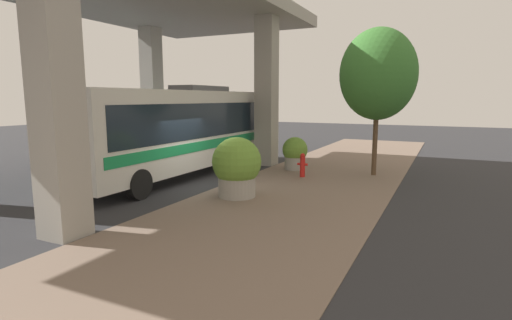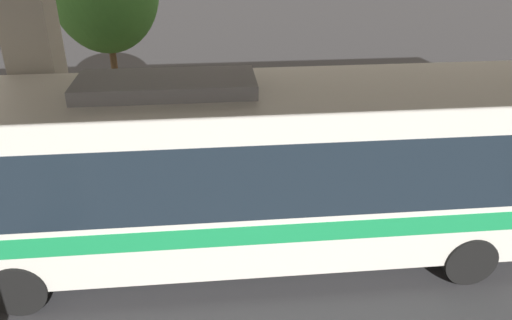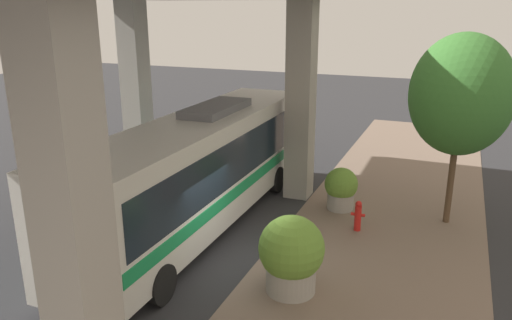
{
  "view_description": "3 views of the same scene",
  "coord_description": "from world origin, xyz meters",
  "views": [
    {
      "loc": [
        -7.54,
        12.01,
        3.25
      ],
      "look_at": [
        -1.12,
        -1.26,
        0.97
      ],
      "focal_mm": 28.0,
      "sensor_mm": 36.0,
      "label": 1
    },
    {
      "loc": [
        10.62,
        -2.37,
        6.36
      ],
      "look_at": [
        0.34,
        -1.36,
        1.06
      ],
      "focal_mm": 35.0,
      "sensor_mm": 36.0,
      "label": 2
    },
    {
      "loc": [
        -4.67,
        11.11,
        6.84
      ],
      "look_at": [
        1.3,
        -3.52,
        1.94
      ],
      "focal_mm": 35.0,
      "sensor_mm": 36.0,
      "label": 3
    }
  ],
  "objects": [
    {
      "name": "ground_plane",
      "position": [
        0.0,
        0.0,
        0.0
      ],
      "size": [
        80.0,
        80.0,
        0.0
      ],
      "primitive_type": "plane",
      "color": "#2D2D30",
      "rests_on": "ground"
    },
    {
      "name": "sidewalk_strip",
      "position": [
        -3.0,
        0.0,
        0.01
      ],
      "size": [
        6.0,
        40.0,
        0.02
      ],
      "color": "#7A6656",
      "rests_on": "ground"
    },
    {
      "name": "overpass",
      "position": [
        4.0,
        0.0,
        6.72
      ],
      "size": [
        9.4,
        19.55,
        7.68
      ],
      "color": "#9E998E",
      "rests_on": "ground"
    },
    {
      "name": "bus",
      "position": [
        2.51,
        -1.9,
        2.05
      ],
      "size": [
        2.57,
        11.95,
        3.8
      ],
      "color": "silver",
      "rests_on": "ground"
    },
    {
      "name": "fire_hydrant",
      "position": [
        -2.18,
        -3.5,
        0.51
      ],
      "size": [
        0.44,
        0.21,
        1.01
      ],
      "color": "red",
      "rests_on": "ground"
    },
    {
      "name": "planter_front",
      "position": [
        -1.27,
        -5.03,
        0.77
      ],
      "size": [
        1.15,
        1.15,
        1.51
      ],
      "color": "#9E998E",
      "rests_on": "ground"
    },
    {
      "name": "planter_middle",
      "position": [
        -1.33,
        0.63,
        1.02
      ],
      "size": [
        1.63,
        1.63,
        2.0
      ],
      "color": "#9E998E",
      "rests_on": "ground"
    },
    {
      "name": "street_tree_near",
      "position": [
        -4.77,
        -5.26,
        4.23
      ],
      "size": [
        3.13,
        3.13,
        6.12
      ],
      "color": "brown",
      "rests_on": "ground"
    }
  ]
}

